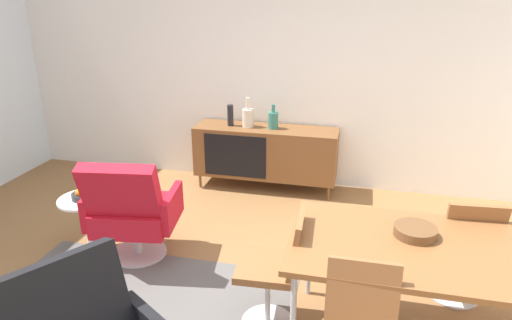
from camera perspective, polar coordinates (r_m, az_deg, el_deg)
The scene contains 13 objects.
ground_plane at distance 3.40m, azimuth -5.74°, elevation -19.14°, with size 8.32×8.32×0.00m, color olive.
wall_back at distance 5.19m, azimuth 3.19°, elevation 12.10°, with size 6.80×0.12×2.80m, color white.
sideboard at distance 5.15m, azimuth 1.21°, elevation 1.05°, with size 1.60×0.45×0.72m.
vase_cobalt at distance 5.08m, azimuth -1.02°, elevation 5.41°, with size 0.13×0.13×0.33m.
vase_sculptural_dark at distance 5.13m, azimuth -3.22°, elevation 5.62°, with size 0.07×0.07×0.24m.
vase_ceramic_small at distance 5.03m, azimuth 2.17°, elevation 5.06°, with size 0.11×0.11×0.27m.
dining_table at distance 2.94m, azimuth 20.35°, elevation -10.82°, with size 1.60×0.90×0.74m.
wooden_bowl_on_table at distance 3.00m, azimuth 19.31°, elevation -8.42°, with size 0.26×0.26×0.06m, color brown.
dining_chair_back_right at distance 3.59m, azimuth 24.68°, elevation -9.66°, with size 0.43×0.45×0.86m.
dining_chair_near_window at distance 3.06m, azimuth 2.68°, elevation -13.04°, with size 0.45×0.42×0.86m.
lounge_chair_red at distance 3.91m, azimuth -15.36°, elevation -5.94°, with size 0.79×0.74×0.95m.
side_table_round at distance 4.18m, azimuth -20.35°, elevation -6.99°, with size 0.44×0.44×0.52m.
fruit_bowl at distance 4.08m, azimuth -20.75°, elevation -4.00°, with size 0.20×0.20×0.11m.
Camera 1 is at (0.91, -2.45, 2.17)m, focal length 31.96 mm.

